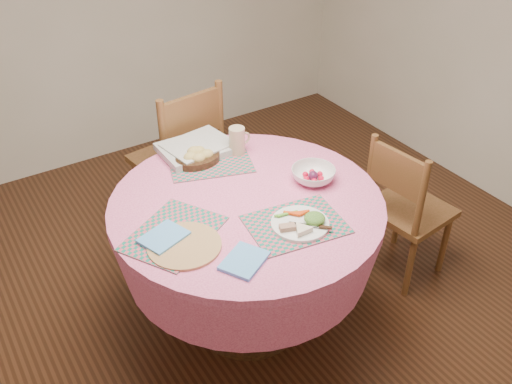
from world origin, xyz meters
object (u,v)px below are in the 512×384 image
Objects in this scene: dining_table at (247,235)px; latte_mug at (237,140)px; dinner_plate at (302,222)px; chair_right at (405,207)px; chair_back at (182,157)px; bread_bowl at (198,156)px; fruit_bowl at (313,175)px; wicker_trivet at (184,245)px.

latte_mug reaches higher than dining_table.
dining_table is 0.37m from dinner_plate.
chair_right is at bearing 10.24° from dinner_plate.
latte_mug reaches higher than dinner_plate.
latte_mug is (0.08, 0.66, 0.05)m from dinner_plate.
bread_bowl is (-0.12, -0.46, 0.27)m from chair_back.
chair_back is 4.08× the size of fruit_bowl.
dinner_plate is at bearing -17.22° from wicker_trivet.
latte_mug is 0.58× the size of fruit_bowl.
latte_mug is at bearing 47.60° from chair_right.
dining_table is 0.47m from bread_bowl.
bread_bowl is at bearing 172.52° from latte_mug.
chair_right reaches higher than dinner_plate.
latte_mug is at bearing 112.62° from fruit_bowl.
chair_back reaches higher than fruit_bowl.
latte_mug is at bearing 83.03° from dinner_plate.
chair_back reaches higher than latte_mug.
chair_back is 4.27× the size of bread_bowl.
chair_right is at bearing -30.29° from bread_bowl.
wicker_trivet is at bearing 57.59° from chair_back.
dining_table is at bearing 74.55° from chair_right.
dinner_plate is 1.02× the size of fruit_bowl.
fruit_bowl is (0.26, -0.89, 0.27)m from chair_back.
latte_mug is (-0.72, 0.52, 0.38)m from chair_right.
chair_back reaches higher than dinner_plate.
dinner_plate is at bearing -134.49° from fruit_bowl.
bread_bowl is at bearing 94.32° from dining_table.
wicker_trivet is at bearing -137.49° from latte_mug.
dinner_plate is (0.01, -1.15, 0.26)m from chair_back.
chair_back is (0.09, 0.86, -0.04)m from dining_table.
latte_mug is at bearing -7.48° from bread_bowl.
chair_right is (0.90, -0.14, -0.11)m from dining_table.
wicker_trivet is at bearing -122.69° from bread_bowl.
fruit_bowl is at bearing 8.30° from wicker_trivet.
chair_back is 1.13m from wicker_trivet.
bread_bowl is 0.58m from fruit_bowl.
fruit_bowl is (0.73, 0.11, 0.03)m from wicker_trivet.
dinner_plate is at bearing 93.50° from chair_right.
wicker_trivet is at bearing -171.70° from fruit_bowl.
latte_mug reaches higher than bread_bowl.
wicker_trivet is 1.30× the size of bread_bowl.
dinner_plate is at bearing -70.36° from dining_table.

